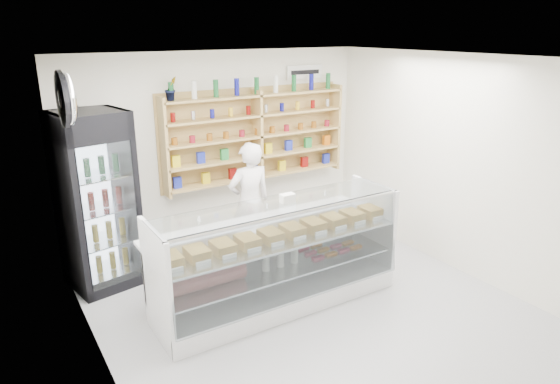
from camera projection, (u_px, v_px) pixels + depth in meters
room at (327, 200)px, 5.13m from camera, size 5.00×5.00×5.00m
display_counter at (277, 276)px, 5.78m from camera, size 2.88×0.86×1.26m
shop_worker at (250, 203)px, 6.75m from camera, size 0.63×0.43×1.67m
drinks_cooler at (97, 201)px, 6.02m from camera, size 0.92×0.90×2.19m
wall_shelving at (257, 136)px, 7.20m from camera, size 2.84×0.28×1.33m
potted_plant at (171, 89)px, 6.34m from camera, size 0.20×0.18×0.30m
security_mirror at (68, 99)px, 4.68m from camera, size 0.15×0.50×0.50m
wall_sign at (304, 72)px, 7.49m from camera, size 0.62×0.03×0.20m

